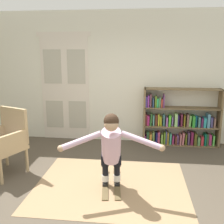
# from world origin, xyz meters

# --- Properties ---
(ground_plane) EXTENTS (7.20, 7.20, 0.00)m
(ground_plane) POSITION_xyz_m (0.00, 0.00, 0.00)
(ground_plane) COLOR #4E4538
(back_wall) EXTENTS (6.00, 0.10, 2.90)m
(back_wall) POSITION_xyz_m (0.00, 2.60, 1.45)
(back_wall) COLOR silver
(back_wall) RESTS_ON ground
(double_door) EXTENTS (1.22, 0.05, 2.45)m
(double_door) POSITION_xyz_m (-1.23, 2.54, 1.23)
(double_door) COLOR silver
(double_door) RESTS_ON ground
(rug) EXTENTS (2.32, 1.87, 0.01)m
(rug) POSITION_xyz_m (0.09, 0.40, 0.00)
(rug) COLOR #9B7B58
(rug) RESTS_ON ground
(bookshelf) EXTENTS (1.64, 0.30, 1.26)m
(bookshelf) POSITION_xyz_m (1.33, 2.39, 0.50)
(bookshelf) COLOR brown
(bookshelf) RESTS_ON ground
(wicker_chair) EXTENTS (0.79, 0.79, 1.10)m
(wicker_chair) POSITION_xyz_m (-1.71, 0.64, 0.58)
(wicker_chair) COLOR tan
(wicker_chair) RESTS_ON ground
(skis_pair) EXTENTS (0.39, 0.95, 0.07)m
(skis_pair) POSITION_xyz_m (0.09, 0.43, 0.02)
(skis_pair) COLOR brown
(skis_pair) RESTS_ON rug
(person_skier) EXTENTS (1.43, 0.69, 1.13)m
(person_skier) POSITION_xyz_m (0.11, 0.25, 0.71)
(person_skier) COLOR white
(person_skier) RESTS_ON skis_pair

